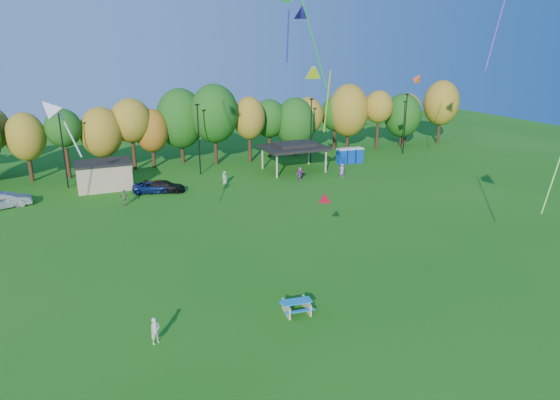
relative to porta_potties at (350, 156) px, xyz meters
name	(u,v)px	position (x,y,z in m)	size (l,w,h in m)	color
ground	(342,337)	(-23.10, -37.72, -1.10)	(160.00, 160.00, 0.00)	#19600F
tree_line	(166,124)	(-24.12, 7.79, 4.82)	(93.57, 10.55, 11.15)	black
lamp_posts	(199,137)	(-21.10, 2.28, 3.80)	(64.50, 0.25, 9.09)	black
utility_building	(104,175)	(-33.10, 0.28, 0.54)	(6.30, 4.30, 3.25)	tan
pavilion	(294,147)	(-9.10, -0.72, 2.13)	(8.20, 6.20, 3.77)	tan
porta_potties	(350,156)	(0.00, 0.00, 0.00)	(3.75, 1.36, 2.18)	#0C3CA4
picnic_table	(297,306)	(-24.36, -34.17, -0.62)	(2.08, 1.79, 0.83)	tan
kite_flyer	(155,331)	(-33.21, -34.05, -0.29)	(0.59, 0.39, 1.62)	beige
car_a	(3,202)	(-43.45, -3.22, -0.45)	(1.53, 3.80, 1.29)	white
car_b	(7,200)	(-43.05, -2.80, -0.33)	(1.62, 4.64, 1.53)	gray
car_c	(153,187)	(-28.15, -3.57, -0.46)	(2.13, 4.62, 1.29)	navy
car_d	(164,186)	(-26.94, -3.98, -0.42)	(1.89, 4.65, 1.35)	black
far_person_1	(342,171)	(-5.08, -6.55, -0.17)	(0.67, 0.44, 1.85)	#CB60CB
far_person_2	(300,174)	(-10.55, -5.68, -0.21)	(1.65, 0.52, 1.78)	#9B4090
far_person_3	(225,178)	(-19.63, -3.61, -0.26)	(0.82, 0.54, 1.68)	#759D6C
far_person_4	(124,198)	(-31.74, -7.23, -0.24)	(1.01, 0.42, 1.72)	#677F4E
far_person_5	(0,200)	(-43.64, -3.18, -0.20)	(1.16, 0.66, 1.79)	#454998
kite_1	(301,11)	(-19.72, -24.58, 17.56)	(1.96, 2.70, 4.51)	navy
kite_3	(418,78)	(0.59, -12.94, 11.51)	(1.48, 1.73, 1.45)	#F34E1C
kite_5	(314,71)	(-18.77, -25.03, 13.30)	(1.87, 3.40, 5.55)	#C9DE17
kite_8	(325,197)	(-21.02, -31.38, 5.43)	(1.53, 1.68, 1.38)	red
kite_10	(49,108)	(-37.18, -30.87, 12.11)	(2.21, 1.51, 3.47)	#BEBEBE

